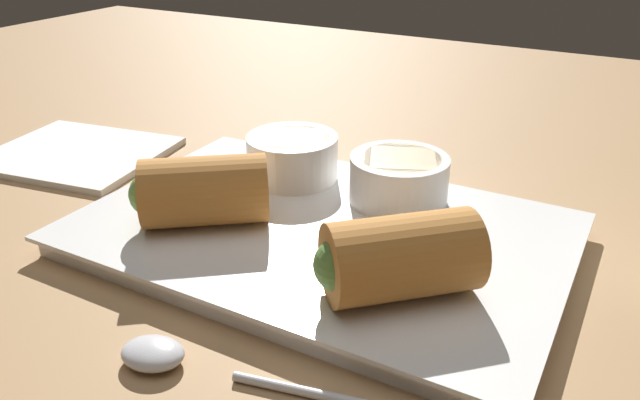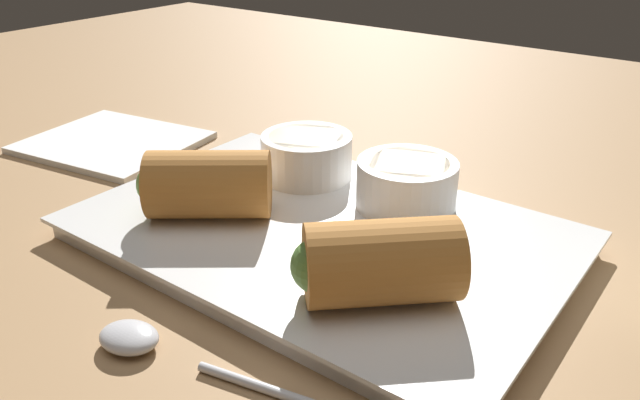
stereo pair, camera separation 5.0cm
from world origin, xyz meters
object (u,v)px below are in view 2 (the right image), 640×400
spoon (158,348)px  serving_plate (320,234)px  dipping_bowl_near (407,182)px  dipping_bowl_far (307,154)px  napkin (113,142)px

spoon → serving_plate: bearing=90.9°
dipping_bowl_near → spoon: 20.44cm
dipping_bowl_near → dipping_bowl_far: 8.79cm
spoon → napkin: 32.16cm
dipping_bowl_far → napkin: (-21.21, -2.64, -3.04)cm
dipping_bowl_near → serving_plate: bearing=-117.8°
napkin → dipping_bowl_near: bearing=5.2°
dipping_bowl_near → dipping_bowl_far: bearing=-179.5°
spoon → napkin: spoon is taller
dipping_bowl_near → spoon: bearing=-98.3°
serving_plate → spoon: bearing=-89.1°
dipping_bowl_far → spoon: 21.01cm
spoon → napkin: size_ratio=0.95×
serving_plate → dipping_bowl_far: bearing=134.1°
serving_plate → dipping_bowl_near: (3.12, 5.93, 2.58)cm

